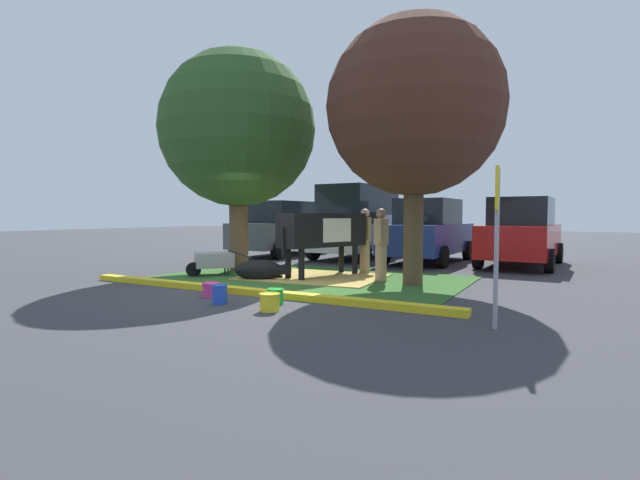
# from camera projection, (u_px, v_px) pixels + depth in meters

# --- Properties ---
(ground_plane) EXTENTS (80.00, 80.00, 0.00)m
(ground_plane) POSITION_uv_depth(u_px,v_px,m) (245.00, 288.00, 9.57)
(ground_plane) COLOR #38383D
(grass_island) EXTENTS (7.09, 4.53, 0.02)m
(grass_island) POSITION_uv_depth(u_px,v_px,m) (309.00, 279.00, 10.93)
(grass_island) COLOR #2D5B23
(grass_island) RESTS_ON ground
(curb_yellow) EXTENTS (8.29, 0.24, 0.12)m
(curb_yellow) POSITION_uv_depth(u_px,v_px,m) (246.00, 291.00, 8.82)
(curb_yellow) COLOR yellow
(curb_yellow) RESTS_ON ground
(hay_bedding) EXTENTS (3.35, 2.60, 0.04)m
(hay_bedding) POSITION_uv_depth(u_px,v_px,m) (314.00, 277.00, 11.09)
(hay_bedding) COLOR tan
(hay_bedding) RESTS_ON ground
(shade_tree_left) EXTENTS (4.11, 4.11, 5.85)m
(shade_tree_left) POSITION_uv_depth(u_px,v_px,m) (238.00, 130.00, 12.27)
(shade_tree_left) COLOR brown
(shade_tree_left) RESTS_ON ground
(shade_tree_right) EXTENTS (3.75, 3.75, 5.67)m
(shade_tree_right) POSITION_uv_depth(u_px,v_px,m) (415.00, 108.00, 9.78)
(shade_tree_right) COLOR #4C3823
(shade_tree_right) RESTS_ON ground
(cow_holstein) EXTENTS (1.47, 3.03, 1.59)m
(cow_holstein) POSITION_uv_depth(u_px,v_px,m) (326.00, 230.00, 11.21)
(cow_holstein) COLOR black
(cow_holstein) RESTS_ON ground
(calf_lying) EXTENTS (1.29, 0.96, 0.48)m
(calf_lying) POSITION_uv_depth(u_px,v_px,m) (260.00, 270.00, 10.65)
(calf_lying) COLOR black
(calf_lying) RESTS_ON ground
(person_handler) EXTENTS (0.43, 0.37, 1.67)m
(person_handler) POSITION_uv_depth(u_px,v_px,m) (365.00, 239.00, 11.87)
(person_handler) COLOR #9E7F5B
(person_handler) RESTS_ON ground
(person_visitor_near) EXTENTS (0.34, 0.51, 1.66)m
(person_visitor_near) POSITION_uv_depth(u_px,v_px,m) (381.00, 242.00, 10.46)
(person_visitor_near) COLOR #9E7F5B
(person_visitor_near) RESTS_ON ground
(wheelbarrow) EXTENTS (1.29, 1.41, 0.63)m
(wheelbarrow) POSITION_uv_depth(u_px,v_px,m) (213.00, 261.00, 11.43)
(wheelbarrow) COLOR gray
(wheelbarrow) RESTS_ON ground
(parking_sign) EXTENTS (0.08, 0.44, 2.14)m
(parking_sign) POSITION_uv_depth(u_px,v_px,m) (497.00, 215.00, 6.06)
(parking_sign) COLOR #99999E
(parking_sign) RESTS_ON ground
(bucket_pink) EXTENTS (0.33, 0.33, 0.26)m
(bucket_pink) POSITION_uv_depth(u_px,v_px,m) (211.00, 289.00, 8.57)
(bucket_pink) COLOR #EA3893
(bucket_pink) RESTS_ON ground
(bucket_blue) EXTENTS (0.28, 0.28, 0.33)m
(bucket_blue) POSITION_uv_depth(u_px,v_px,m) (220.00, 294.00, 7.88)
(bucket_blue) COLOR blue
(bucket_blue) RESTS_ON ground
(bucket_green) EXTENTS (0.30, 0.30, 0.26)m
(bucket_green) POSITION_uv_depth(u_px,v_px,m) (275.00, 296.00, 7.85)
(bucket_green) COLOR green
(bucket_green) RESTS_ON ground
(bucket_yellow) EXTENTS (0.33, 0.33, 0.28)m
(bucket_yellow) POSITION_uv_depth(u_px,v_px,m) (270.00, 302.00, 7.27)
(bucket_yellow) COLOR yellow
(bucket_yellow) RESTS_ON ground
(sedan_silver) EXTENTS (2.18, 4.48, 2.02)m
(sedan_silver) POSITION_uv_depth(u_px,v_px,m) (282.00, 229.00, 17.33)
(sedan_silver) COLOR #4C5156
(sedan_silver) RESTS_ON ground
(suv_black) EXTENTS (2.29, 4.69, 2.52)m
(suv_black) POSITION_uv_depth(u_px,v_px,m) (359.00, 222.00, 16.22)
(suv_black) COLOR silver
(suv_black) RESTS_ON ground
(sedan_blue) EXTENTS (2.18, 4.48, 2.02)m
(sedan_blue) POSITION_uv_depth(u_px,v_px,m) (428.00, 231.00, 14.79)
(sedan_blue) COLOR navy
(sedan_blue) RESTS_ON ground
(sedan_red) EXTENTS (2.18, 4.48, 2.02)m
(sedan_red) POSITION_uv_depth(u_px,v_px,m) (521.00, 233.00, 13.67)
(sedan_red) COLOR red
(sedan_red) RESTS_ON ground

